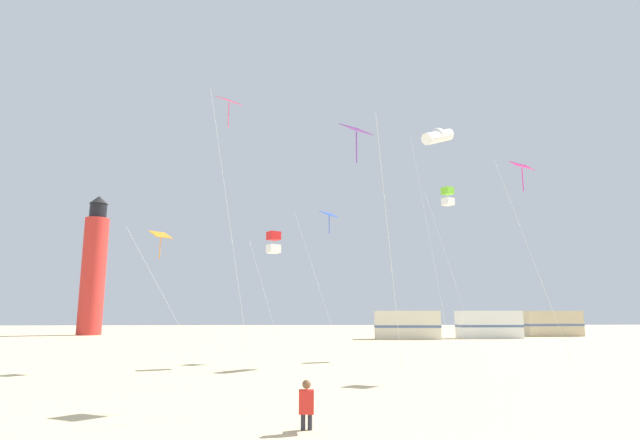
{
  "coord_description": "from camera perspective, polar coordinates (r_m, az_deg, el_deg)",
  "views": [
    {
      "loc": [
        0.11,
        -7.33,
        2.68
      ],
      "look_at": [
        1.12,
        13.66,
        6.46
      ],
      "focal_mm": 28.75,
      "sensor_mm": 36.0,
      "label": 1
    }
  ],
  "objects": [
    {
      "name": "kite_box_scarlet",
      "position": [
        27.3,
        -5.2,
        -2.51
      ],
      "size": [
        1.97,
        1.63,
        6.89
      ],
      "color": "silver",
      "rests_on": "ground"
    },
    {
      "name": "kite_diamond_violet",
      "position": [
        17.95,
        4.31,
        8.96
      ],
      "size": [
        2.15,
        2.15,
        9.13
      ],
      "color": "silver",
      "rests_on": "ground"
    },
    {
      "name": "kite_diamond_blue",
      "position": [
        30.45,
        0.95,
        0.06
      ],
      "size": [
        2.72,
        2.69,
        8.64
      ],
      "color": "silver",
      "rests_on": "ground"
    },
    {
      "name": "rv_van_cream",
      "position": [
        53.17,
        9.66,
        -11.45
      ],
      "size": [
        6.62,
        2.89,
        2.8
      ],
      "rotation": [
        0.0,
        0.0,
        -0.09
      ],
      "color": "beige",
      "rests_on": "ground"
    },
    {
      "name": "kite_flyer_standing",
      "position": [
        12.36,
        -1.52,
        -19.82
      ],
      "size": [
        0.35,
        0.51,
        1.16
      ],
      "rotation": [
        0.0,
        0.0,
        3.1
      ],
      "color": "red",
      "rests_on": "ground"
    },
    {
      "name": "kite_diamond_rainbow",
      "position": [
        22.63,
        -10.08,
        11.73
      ],
      "size": [
        1.93,
        1.93,
        11.83
      ],
      "color": "silver",
      "rests_on": "ground"
    },
    {
      "name": "kite_diamond_magenta",
      "position": [
        25.01,
        21.63,
        4.84
      ],
      "size": [
        2.61,
        2.27,
        9.45
      ],
      "color": "silver",
      "rests_on": "ground"
    },
    {
      "name": "kite_tube_white",
      "position": [
        31.22,
        12.98,
        9.08
      ],
      "size": [
        2.78,
        2.64,
        13.56
      ],
      "color": "silver",
      "rests_on": "ground"
    },
    {
      "name": "kite_diamond_orange",
      "position": [
        26.29,
        -17.3,
        -2.06
      ],
      "size": [
        3.41,
        3.13,
        6.64
      ],
      "color": "silver",
      "rests_on": "ground"
    },
    {
      "name": "lighthouse_distant",
      "position": [
        67.71,
        -23.89,
        -4.96
      ],
      "size": [
        2.8,
        2.8,
        16.8
      ],
      "color": "red",
      "rests_on": "ground"
    },
    {
      "name": "rv_van_white",
      "position": [
        56.75,
        18.27,
        -11.0
      ],
      "size": [
        6.44,
        2.34,
        2.8
      ],
      "rotation": [
        0.0,
        0.0,
        -0.0
      ],
      "color": "white",
      "rests_on": "ground"
    },
    {
      "name": "kite_box_lime",
      "position": [
        33.45,
        14.03,
        2.54
      ],
      "size": [
        2.66,
        2.11,
        10.47
      ],
      "color": "silver",
      "rests_on": "ground"
    },
    {
      "name": "rv_van_tan",
      "position": [
        64.04,
        24.37,
        -10.47
      ],
      "size": [
        6.61,
        2.85,
        2.8
      ],
      "rotation": [
        0.0,
        0.0,
        0.08
      ],
      "color": "#C6B28C",
      "rests_on": "ground"
    }
  ]
}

